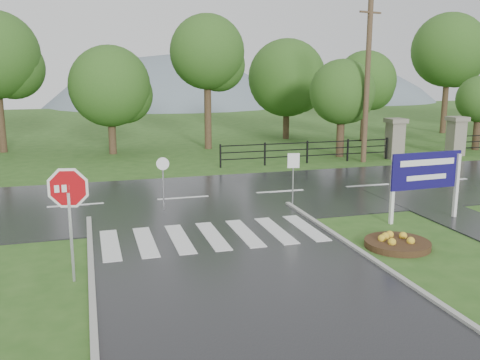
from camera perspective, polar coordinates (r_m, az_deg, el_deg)
name	(u,v)px	position (r m, az deg, el deg)	size (l,w,h in m)	color
ground	(267,308)	(11.66, 2.89, -13.53)	(120.00, 120.00, 0.00)	#2E561C
main_road	(183,199)	(20.85, -6.08, -2.03)	(90.00, 8.00, 0.04)	black
walkway	(474,224)	(19.04, 23.68, -4.34)	(2.20, 11.00, 0.04)	#2A2A2C
crosswalk	(213,236)	(16.11, -2.92, -5.96)	(6.50, 2.80, 0.02)	silver
pillar_west	(395,138)	(30.96, 16.20, 4.36)	(1.00, 1.00, 2.24)	gray
pillar_east	(456,135)	(33.26, 22.06, 4.46)	(1.00, 1.00, 2.24)	gray
fence_west	(307,150)	(28.58, 7.19, 3.23)	(9.58, 0.08, 1.20)	black
hills	(142,213)	(78.01, -10.46, -3.52)	(102.00, 48.00, 48.00)	slate
treeline	(160,147)	(34.60, -8.55, 3.49)	(83.20, 5.20, 10.00)	#254F18
stop_sign	(69,199)	(12.98, -17.81, -1.93)	(1.28, 0.28, 2.93)	#939399
estate_billboard	(426,174)	(18.48, 19.24, 0.61)	(2.65, 0.21, 2.31)	silver
flower_bed	(397,243)	(15.90, 16.44, -6.41)	(1.85, 1.85, 0.37)	#332111
reg_sign_small	(293,169)	(19.41, 5.70, 1.22)	(0.44, 0.09, 1.98)	#939399
reg_sign_round	(163,176)	(18.93, -8.21, 0.37)	(0.44, 0.12, 1.93)	#939399
utility_pole_east	(367,82)	(29.19, 13.40, 10.18)	(1.46, 0.53, 8.40)	#473523
entrance_tree_left	(342,92)	(30.78, 10.83, 9.18)	(3.63, 3.63, 5.48)	#3D2B1C
entrance_tree_right	(480,100)	(35.94, 24.20, 7.83)	(2.81, 2.81, 4.52)	#3D2B1C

